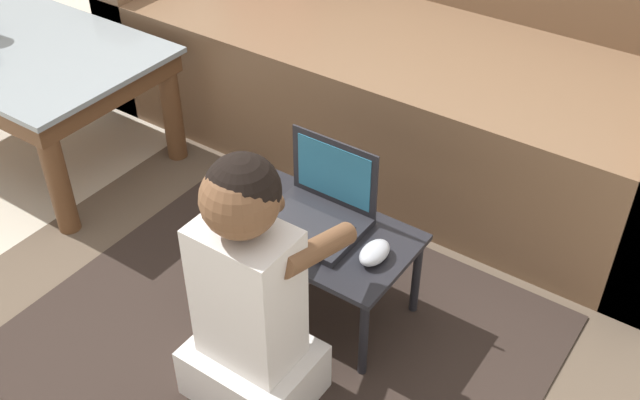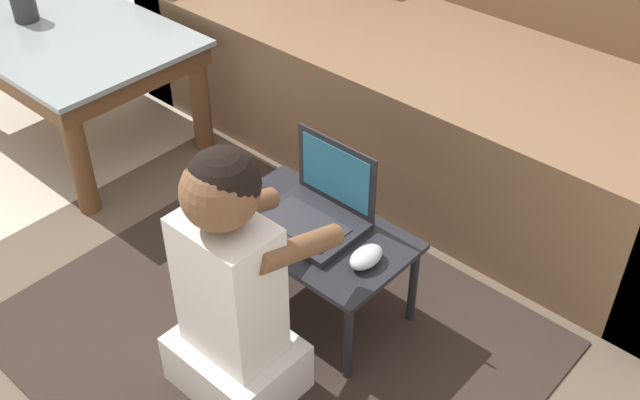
# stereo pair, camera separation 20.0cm
# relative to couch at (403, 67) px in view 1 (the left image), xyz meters

# --- Properties ---
(ground_plane) EXTENTS (16.00, 16.00, 0.00)m
(ground_plane) POSITION_rel_couch_xyz_m (0.21, -0.99, -0.29)
(ground_plane) COLOR beige
(area_rug) EXTENTS (1.86, 1.57, 0.01)m
(area_rug) POSITION_rel_couch_xyz_m (0.25, -1.08, -0.29)
(area_rug) COLOR brown
(area_rug) RESTS_ON ground_plane
(couch) EXTENTS (2.17, 0.88, 0.83)m
(couch) POSITION_rel_couch_xyz_m (0.00, 0.00, 0.00)
(couch) COLOR brown
(couch) RESTS_ON ground_plane
(coffee_table) EXTENTS (0.98, 0.62, 0.43)m
(coffee_table) POSITION_rel_couch_xyz_m (-1.03, -0.84, 0.07)
(coffee_table) COLOR gray
(coffee_table) RESTS_ON ground_plane
(laptop_desk) EXTENTS (0.53, 0.32, 0.28)m
(laptop_desk) POSITION_rel_couch_xyz_m (0.25, -0.91, -0.04)
(laptop_desk) COLOR black
(laptop_desk) RESTS_ON ground_plane
(laptop) EXTENTS (0.27, 0.21, 0.22)m
(laptop) POSITION_rel_couch_xyz_m (0.24, -0.88, 0.03)
(laptop) COLOR #232328
(laptop) RESTS_ON laptop_desk
(computer_mouse) EXTENTS (0.06, 0.10, 0.04)m
(computer_mouse) POSITION_rel_couch_xyz_m (0.44, -0.92, 0.01)
(computer_mouse) COLOR #B2B7C1
(computer_mouse) RESTS_ON laptop_desk
(person_seated) EXTENTS (0.31, 0.38, 0.72)m
(person_seated) POSITION_rel_couch_xyz_m (0.30, -1.25, 0.05)
(person_seated) COLOR silver
(person_seated) RESTS_ON ground_plane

